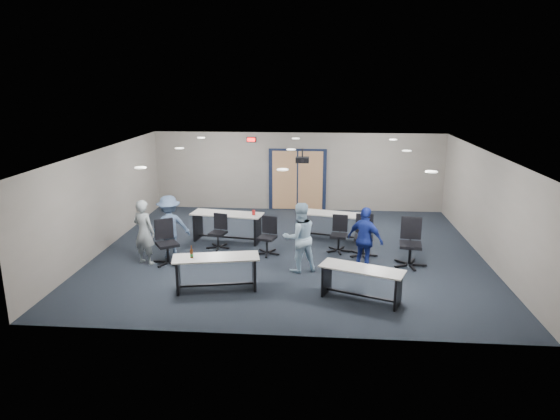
# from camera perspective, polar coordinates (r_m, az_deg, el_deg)

# --- Properties ---
(floor) EXTENTS (10.00, 10.00, 0.00)m
(floor) POSITION_cam_1_polar(r_m,az_deg,el_deg) (13.37, 1.08, -4.78)
(floor) COLOR black
(floor) RESTS_ON ground
(back_wall) EXTENTS (10.00, 0.04, 2.70)m
(back_wall) POSITION_cam_1_polar(r_m,az_deg,el_deg) (17.38, 2.02, 4.41)
(back_wall) COLOR gray
(back_wall) RESTS_ON floor
(front_wall) EXTENTS (10.00, 0.04, 2.70)m
(front_wall) POSITION_cam_1_polar(r_m,az_deg,el_deg) (8.70, -0.72, -6.30)
(front_wall) COLOR gray
(front_wall) RESTS_ON floor
(left_wall) EXTENTS (0.04, 9.00, 2.70)m
(left_wall) POSITION_cam_1_polar(r_m,az_deg,el_deg) (14.18, -19.50, 1.18)
(left_wall) COLOR gray
(left_wall) RESTS_ON floor
(right_wall) EXTENTS (0.04, 9.00, 2.70)m
(right_wall) POSITION_cam_1_polar(r_m,az_deg,el_deg) (13.64, 22.58, 0.37)
(right_wall) COLOR gray
(right_wall) RESTS_ON floor
(ceiling) EXTENTS (10.00, 9.00, 0.04)m
(ceiling) POSITION_cam_1_polar(r_m,az_deg,el_deg) (12.73, 1.14, 6.75)
(ceiling) COLOR white
(ceiling) RESTS_ON back_wall
(double_door) EXTENTS (2.00, 0.07, 2.20)m
(double_door) POSITION_cam_1_polar(r_m,az_deg,el_deg) (17.40, 2.01, 3.41)
(double_door) COLOR black
(double_door) RESTS_ON back_wall
(exit_sign) EXTENTS (0.32, 0.07, 0.18)m
(exit_sign) POSITION_cam_1_polar(r_m,az_deg,el_deg) (17.30, -3.30, 8.03)
(exit_sign) COLOR black
(exit_sign) RESTS_ON back_wall
(ceiling_projector) EXTENTS (0.35, 0.32, 0.37)m
(ceiling_projector) POSITION_cam_1_polar(r_m,az_deg,el_deg) (13.25, 2.57, 5.77)
(ceiling_projector) COLOR black
(ceiling_projector) RESTS_ON ceiling
(ceiling_can_lights) EXTENTS (6.24, 5.74, 0.02)m
(ceiling_can_lights) POSITION_cam_1_polar(r_m,az_deg,el_deg) (12.98, 1.21, 6.77)
(ceiling_can_lights) COLOR white
(ceiling_can_lights) RESTS_ON ceiling
(table_front_left) EXTENTS (1.94, 0.98, 1.03)m
(table_front_left) POSITION_cam_1_polar(r_m,az_deg,el_deg) (10.98, -7.35, -6.46)
(table_front_left) COLOR #B2AFA8
(table_front_left) RESTS_ON floor
(table_front_right) EXTENTS (1.82, 1.17, 0.70)m
(table_front_right) POSITION_cam_1_polar(r_m,az_deg,el_deg) (10.55, 9.30, -7.69)
(table_front_right) COLOR #B2AFA8
(table_front_right) RESTS_ON floor
(table_back_left) EXTENTS (2.08, 0.96, 0.95)m
(table_back_left) POSITION_cam_1_polar(r_m,az_deg,el_deg) (14.16, -6.02, -1.37)
(table_back_left) COLOR #B2AFA8
(table_back_left) RESTS_ON floor
(table_back_right) EXTENTS (1.97, 1.05, 0.76)m
(table_back_right) POSITION_cam_1_polar(r_m,az_deg,el_deg) (14.36, 5.87, -1.29)
(table_back_right) COLOR #B2AFA8
(table_back_right) RESTS_ON floor
(chair_back_a) EXTENTS (0.71, 0.71, 0.93)m
(chair_back_a) POSITION_cam_1_polar(r_m,az_deg,el_deg) (13.60, -7.13, -2.49)
(chair_back_a) COLOR black
(chair_back_a) RESTS_ON floor
(chair_back_b) EXTENTS (0.76, 0.76, 0.99)m
(chair_back_b) POSITION_cam_1_polar(r_m,az_deg,el_deg) (13.03, -1.51, -3.03)
(chair_back_b) COLOR black
(chair_back_b) RESTS_ON floor
(chair_back_c) EXTENTS (0.70, 0.70, 0.97)m
(chair_back_c) POSITION_cam_1_polar(r_m,az_deg,el_deg) (13.32, 6.73, -2.77)
(chair_back_c) COLOR black
(chair_back_c) RESTS_ON floor
(chair_back_d) EXTENTS (0.76, 0.76, 1.08)m
(chair_back_d) POSITION_cam_1_polar(r_m,az_deg,el_deg) (13.06, 9.53, -2.97)
(chair_back_d) COLOR black
(chair_back_d) RESTS_ON floor
(chair_loose_left) EXTENTS (0.96, 0.96, 1.11)m
(chair_loose_left) POSITION_cam_1_polar(r_m,az_deg,el_deg) (12.67, -12.76, -3.64)
(chair_loose_left) COLOR black
(chair_loose_left) RESTS_ON floor
(chair_loose_right) EXTENTS (0.85, 0.85, 1.19)m
(chair_loose_right) POSITION_cam_1_polar(r_m,az_deg,el_deg) (12.59, 14.71, -3.68)
(chair_loose_right) COLOR black
(chair_loose_right) RESTS_ON floor
(person_gray) EXTENTS (0.70, 0.58, 1.63)m
(person_gray) POSITION_cam_1_polar(r_m,az_deg,el_deg) (12.75, -15.28, -2.44)
(person_gray) COLOR gray
(person_gray) RESTS_ON floor
(person_lightblue) EXTENTS (1.00, 0.90, 1.69)m
(person_lightblue) POSITION_cam_1_polar(r_m,az_deg,el_deg) (11.82, 2.25, -3.13)
(person_lightblue) COLOR #B9DBF5
(person_lightblue) RESTS_ON floor
(person_navy) EXTENTS (0.98, 0.84, 1.58)m
(person_navy) POSITION_cam_1_polar(r_m,az_deg,el_deg) (11.99, 9.71, -3.36)
(person_navy) COLOR navy
(person_navy) RESTS_ON floor
(person_back) EXTENTS (1.21, 1.01, 1.63)m
(person_back) POSITION_cam_1_polar(r_m,az_deg,el_deg) (13.05, -12.53, -1.88)
(person_back) COLOR #455B7D
(person_back) RESTS_ON floor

